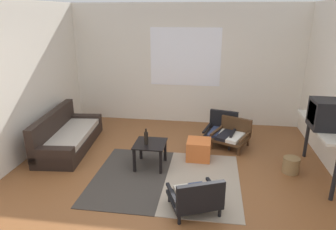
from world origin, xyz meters
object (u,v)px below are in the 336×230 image
Objects in this scene: console_shelf at (323,131)px; glass_bottle at (146,138)px; crt_television at (330,114)px; clay_vase at (321,114)px; coffee_table at (150,148)px; ottoman_orange at (199,150)px; armchair_by_window at (221,129)px; couch at (67,137)px; armchair_striped_foreground at (196,197)px; armchair_corner at (232,134)px; wicker_basket at (291,165)px.

console_shelf reaches higher than glass_bottle.
clay_vase is at bearing 89.51° from crt_television.
coffee_table is 1.31× the size of ottoman_orange.
armchair_by_window is 1.82m from glass_bottle.
couch is at bearing 177.55° from ottoman_orange.
glass_bottle is (-0.89, 1.11, 0.30)m from armchair_striped_foreground.
crt_television is at bearing -91.30° from console_shelf.
glass_bottle reaches higher than armchair_corner.
ottoman_orange is at bearing -115.77° from armchair_by_window.
armchair_corner is 1.65m from clay_vase.
glass_bottle is (-0.85, -0.44, 0.36)m from ottoman_orange.
wicker_basket is (1.52, -0.27, -0.05)m from ottoman_orange.
armchair_striped_foreground is 2.99× the size of wicker_basket.
coffee_table is at bearing -134.14° from armchair_by_window.
glass_bottle reaches higher than armchair_striped_foreground.
coffee_table is 0.75× the size of armchair_by_window.
coffee_table is at bearing -16.19° from couch.
armchair_striped_foreground is 2.32m from crt_television.
clay_vase is at bearing 6.78° from coffee_table.
clay_vase is 1.09× the size of glass_bottle.
coffee_table is (1.74, -0.50, 0.12)m from couch.
console_shelf is at bearing 33.95° from armchair_striped_foreground.
armchair_by_window is 1.95m from console_shelf.
wicker_basket is (-0.38, 0.18, -0.95)m from crt_television.
armchair_by_window reaches higher than armchair_striped_foreground.
clay_vase reaches higher than ottoman_orange.
coffee_table is 0.90m from ottoman_orange.
couch is at bearing 161.82° from glass_bottle.
couch is 3.03m from armchair_by_window.
armchair_corner is 0.89m from ottoman_orange.
ottoman_orange is 1.57× the size of wicker_basket.
armchair_by_window is at bearing 81.42° from armchair_striped_foreground.
armchair_by_window is at bearing 45.86° from coffee_table.
couch is 1.81m from coffee_table.
armchair_by_window is 0.94m from ottoman_orange.
ottoman_orange is at bearing 26.54° from coffee_table.
armchair_corner is at bearing 9.72° from couch.
armchair_striped_foreground reaches higher than armchair_corner.
couch is 4.07m from wicker_basket.
crt_television reaches higher than glass_bottle.
armchair_striped_foreground is 2.49m from clay_vase.
armchair_corner is at bearing 75.51° from armchair_striped_foreground.
console_shelf is 0.31m from clay_vase.
armchair_corner is 1.95× the size of ottoman_orange.
console_shelf reaches higher than armchair_corner.
glass_bottle is at bearing -18.18° from couch.
glass_bottle is (-2.75, -0.14, -0.22)m from console_shelf.
clay_vase is (1.29, -0.72, 0.72)m from armchair_corner.
crt_television is at bearing -90.49° from clay_vase.
couch reaches higher than glass_bottle.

